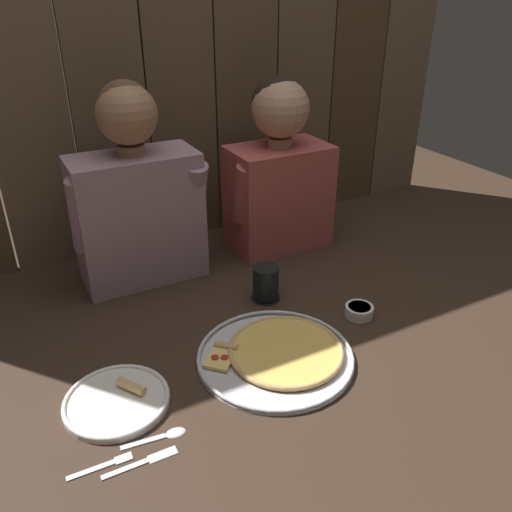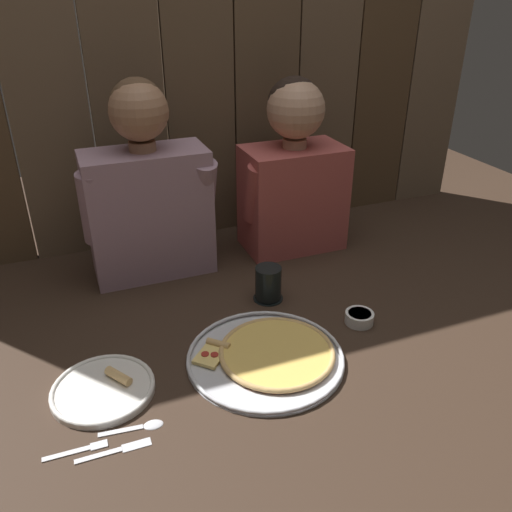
{
  "view_description": "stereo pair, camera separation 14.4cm",
  "coord_description": "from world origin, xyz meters",
  "px_view_note": "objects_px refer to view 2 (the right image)",
  "views": [
    {
      "loc": [
        -0.62,
        -1.02,
        0.86
      ],
      "look_at": [
        -0.03,
        0.1,
        0.18
      ],
      "focal_mm": 36.6,
      "sensor_mm": 36.0,
      "label": 1
    },
    {
      "loc": [
        -0.49,
        -1.08,
        0.86
      ],
      "look_at": [
        -0.03,
        0.1,
        0.18
      ],
      "focal_mm": 36.6,
      "sensor_mm": 36.0,
      "label": 2
    }
  ],
  "objects_px": {
    "dinner_plate": "(103,389)",
    "diner_right": "(294,171)",
    "pizza_tray": "(270,355)",
    "diner_left": "(147,190)",
    "drinking_glass": "(268,284)",
    "dipping_bowl": "(359,317)"
  },
  "relations": [
    {
      "from": "dinner_plate",
      "to": "diner_right",
      "type": "relative_size",
      "value": 0.41
    },
    {
      "from": "pizza_tray",
      "to": "diner_left",
      "type": "relative_size",
      "value": 0.65
    },
    {
      "from": "drinking_glass",
      "to": "diner_right",
      "type": "height_order",
      "value": "diner_right"
    },
    {
      "from": "pizza_tray",
      "to": "drinking_glass",
      "type": "relative_size",
      "value": 3.77
    },
    {
      "from": "drinking_glass",
      "to": "diner_right",
      "type": "xyz_separation_m",
      "value": [
        0.22,
        0.3,
        0.23
      ]
    },
    {
      "from": "pizza_tray",
      "to": "dinner_plate",
      "type": "bearing_deg",
      "value": 175.86
    },
    {
      "from": "pizza_tray",
      "to": "drinking_glass",
      "type": "xyz_separation_m",
      "value": [
        0.11,
        0.26,
        0.04
      ]
    },
    {
      "from": "dinner_plate",
      "to": "dipping_bowl",
      "type": "xyz_separation_m",
      "value": [
        0.71,
        0.02,
        0.01
      ]
    },
    {
      "from": "pizza_tray",
      "to": "diner_left",
      "type": "height_order",
      "value": "diner_left"
    },
    {
      "from": "pizza_tray",
      "to": "diner_right",
      "type": "height_order",
      "value": "diner_right"
    },
    {
      "from": "drinking_glass",
      "to": "pizza_tray",
      "type": "bearing_deg",
      "value": -111.98
    },
    {
      "from": "diner_right",
      "to": "drinking_glass",
      "type": "bearing_deg",
      "value": -125.71
    },
    {
      "from": "dinner_plate",
      "to": "diner_right",
      "type": "distance_m",
      "value": 0.95
    },
    {
      "from": "pizza_tray",
      "to": "dinner_plate",
      "type": "relative_size",
      "value": 1.66
    },
    {
      "from": "dinner_plate",
      "to": "diner_right",
      "type": "height_order",
      "value": "diner_right"
    },
    {
      "from": "dinner_plate",
      "to": "pizza_tray",
      "type": "bearing_deg",
      "value": -4.14
    },
    {
      "from": "dipping_bowl",
      "to": "dinner_plate",
      "type": "bearing_deg",
      "value": -178.27
    },
    {
      "from": "dinner_plate",
      "to": "diner_right",
      "type": "bearing_deg",
      "value": 36.09
    },
    {
      "from": "pizza_tray",
      "to": "dinner_plate",
      "type": "height_order",
      "value": "dinner_plate"
    },
    {
      "from": "dipping_bowl",
      "to": "pizza_tray",
      "type": "bearing_deg",
      "value": -170.21
    },
    {
      "from": "pizza_tray",
      "to": "dinner_plate",
      "type": "distance_m",
      "value": 0.41
    },
    {
      "from": "diner_left",
      "to": "drinking_glass",
      "type": "bearing_deg",
      "value": -47.19
    }
  ]
}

